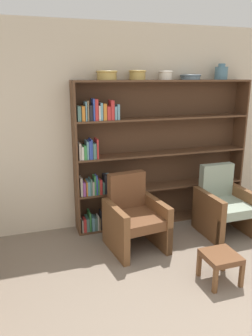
# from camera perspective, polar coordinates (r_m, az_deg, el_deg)

# --- Properties ---
(wall_back) EXTENTS (12.00, 0.06, 2.75)m
(wall_back) POSITION_cam_1_polar(r_m,az_deg,el_deg) (4.68, 2.67, 7.11)
(wall_back) COLOR beige
(wall_back) RESTS_ON ground
(bookshelf) EXTENTS (2.52, 0.30, 2.03)m
(bookshelf) POSITION_cam_1_polar(r_m,az_deg,el_deg) (4.62, 3.97, 2.13)
(bookshelf) COLOR brown
(bookshelf) RESTS_ON ground
(bowl_stoneware) EXTENTS (0.27, 0.27, 0.11)m
(bowl_stoneware) POSITION_cam_1_polar(r_m,az_deg,el_deg) (4.28, -3.35, 15.90)
(bowl_stoneware) COLOR tan
(bowl_stoneware) RESTS_ON bookshelf
(bowl_copper) EXTENTS (0.23, 0.23, 0.12)m
(bowl_copper) POSITION_cam_1_polar(r_m,az_deg,el_deg) (4.40, 2.00, 15.97)
(bowl_copper) COLOR tan
(bowl_copper) RESTS_ON bookshelf
(bowl_sage) EXTENTS (0.19, 0.19, 0.12)m
(bowl_sage) POSITION_cam_1_polar(r_m,az_deg,el_deg) (4.56, 6.91, 15.82)
(bowl_sage) COLOR silver
(bowl_sage) RESTS_ON bookshelf
(bowl_terracotta) EXTENTS (0.29, 0.29, 0.07)m
(bowl_terracotta) POSITION_cam_1_polar(r_m,az_deg,el_deg) (4.72, 11.15, 15.33)
(bowl_terracotta) COLOR slate
(bowl_terracotta) RESTS_ON bookshelf
(vase_tall) EXTENTS (0.18, 0.18, 0.22)m
(vase_tall) POSITION_cam_1_polar(r_m,az_deg,el_deg) (4.98, 16.26, 15.65)
(vase_tall) COLOR slate
(vase_tall) RESTS_ON bookshelf
(armchair_leather) EXTENTS (0.71, 0.75, 0.91)m
(armchair_leather) POSITION_cam_1_polar(r_m,az_deg,el_deg) (4.10, 1.43, -8.55)
(armchair_leather) COLOR brown
(armchair_leather) RESTS_ON ground
(armchair_cushioned) EXTENTS (0.65, 0.69, 0.91)m
(armchair_cushioned) POSITION_cam_1_polar(r_m,az_deg,el_deg) (4.66, 16.70, -6.15)
(armchair_cushioned) COLOR brown
(armchair_cushioned) RESTS_ON ground
(footstool) EXTENTS (0.35, 0.35, 0.32)m
(footstool) POSITION_cam_1_polar(r_m,az_deg,el_deg) (3.63, 16.16, -14.98)
(footstool) COLOR brown
(footstool) RESTS_ON ground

